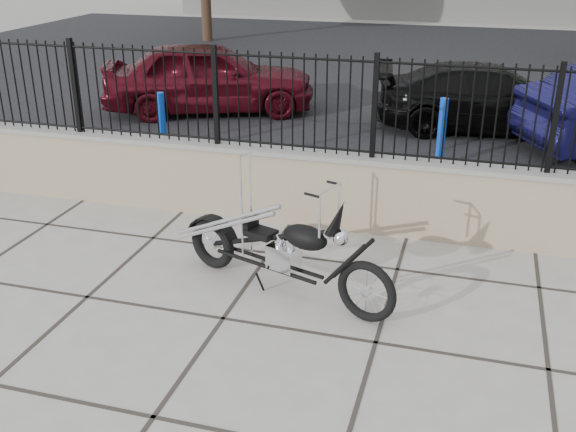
% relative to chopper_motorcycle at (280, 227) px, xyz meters
% --- Properties ---
extents(ground_plane, '(90.00, 90.00, 0.00)m').
position_rel_chopper_motorcycle_xyz_m(ground_plane, '(-0.38, -0.69, -0.73)').
color(ground_plane, '#99968E').
rests_on(ground_plane, ground).
extents(parking_lot, '(30.00, 30.00, 0.00)m').
position_rel_chopper_motorcycle_xyz_m(parking_lot, '(-0.38, 11.81, -0.73)').
color(parking_lot, black).
rests_on(parking_lot, ground).
extents(retaining_wall, '(14.00, 0.36, 0.96)m').
position_rel_chopper_motorcycle_xyz_m(retaining_wall, '(-0.38, 1.81, -0.25)').
color(retaining_wall, gray).
rests_on(retaining_wall, ground_plane).
extents(iron_fence, '(14.00, 0.08, 1.20)m').
position_rel_chopper_motorcycle_xyz_m(iron_fence, '(-0.38, 1.81, 0.83)').
color(iron_fence, black).
rests_on(iron_fence, retaining_wall).
extents(chopper_motorcycle, '(2.43, 1.20, 1.46)m').
position_rel_chopper_motorcycle_xyz_m(chopper_motorcycle, '(0.00, 0.00, 0.00)').
color(chopper_motorcycle, black).
rests_on(chopper_motorcycle, ground_plane).
extents(car_red, '(4.58, 3.13, 1.45)m').
position_rel_chopper_motorcycle_xyz_m(car_red, '(-3.54, 6.80, -0.00)').
color(car_red, '#480A13').
rests_on(car_red, parking_lot).
extents(car_black, '(4.41, 2.29, 1.22)m').
position_rel_chopper_motorcycle_xyz_m(car_black, '(1.99, 6.94, -0.12)').
color(car_black, black).
rests_on(car_black, parking_lot).
extents(bollard_a, '(0.15, 0.15, 1.04)m').
position_rel_chopper_motorcycle_xyz_m(bollard_a, '(-3.23, 3.95, -0.21)').
color(bollard_a, '#0C22BF').
rests_on(bollard_a, ground_plane).
extents(bollard_b, '(0.15, 0.15, 1.10)m').
position_rel_chopper_motorcycle_xyz_m(bollard_b, '(1.29, 4.56, -0.18)').
color(bollard_b, '#0E18D7').
rests_on(bollard_b, ground_plane).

